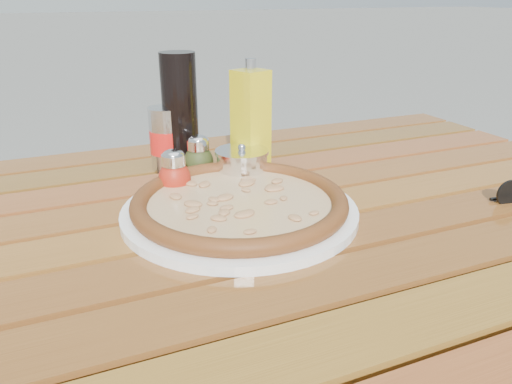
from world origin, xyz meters
name	(u,v)px	position (x,y,z in m)	size (l,w,h in m)	color
table	(261,257)	(0.00, 0.00, 0.67)	(1.40, 0.90, 0.75)	#361E0C
plate	(240,211)	(-0.03, 0.01, 0.76)	(0.36, 0.36, 0.01)	white
pizza	(240,202)	(-0.03, 0.01, 0.77)	(0.36, 0.36, 0.03)	beige
pepper_shaker	(174,174)	(-0.10, 0.13, 0.79)	(0.07, 0.07, 0.08)	red
oregano_shaker	(199,158)	(-0.04, 0.20, 0.79)	(0.06, 0.06, 0.08)	#37411A
dark_bottle	(180,113)	(-0.05, 0.26, 0.86)	(0.07, 0.07, 0.22)	black
soda_can	(167,139)	(-0.08, 0.27, 0.81)	(0.08, 0.08, 0.12)	silver
olive_oil_cruet	(251,121)	(0.07, 0.20, 0.85)	(0.07, 0.07, 0.21)	gold
parmesan_tin	(242,165)	(0.03, 0.15, 0.78)	(0.13, 0.13, 0.07)	white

